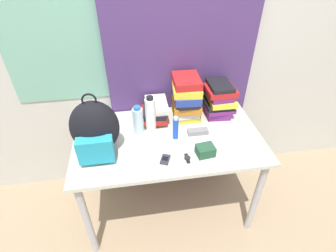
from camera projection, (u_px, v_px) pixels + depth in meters
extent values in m
plane|color=#9E8466|center=(176.00, 243.00, 2.06)|extent=(12.00, 12.00, 0.00)
cube|color=beige|center=(158.00, 49.00, 1.97)|extent=(6.00, 0.05, 2.50)
cube|color=#75B299|center=(83.00, 48.00, 1.85)|extent=(1.10, 0.01, 0.80)
cube|color=#4C336B|center=(182.00, 51.00, 1.94)|extent=(1.14, 0.04, 2.50)
cube|color=beige|center=(168.00, 139.00, 1.90)|extent=(1.34, 0.76, 0.03)
cylinder|color=#B2B2B7|center=(87.00, 221.00, 1.80)|extent=(0.05, 0.05, 0.75)
cylinder|color=#B2B2B7|center=(256.00, 198.00, 1.95)|extent=(0.05, 0.05, 0.75)
cylinder|color=#B2B2B7|center=(94.00, 155.00, 2.31)|extent=(0.05, 0.05, 0.75)
cylinder|color=#B2B2B7|center=(227.00, 141.00, 2.47)|extent=(0.05, 0.05, 0.75)
ellipsoid|color=black|center=(95.00, 127.00, 1.67)|extent=(0.31, 0.22, 0.38)
cube|color=teal|center=(96.00, 150.00, 1.61)|extent=(0.22, 0.08, 0.17)
torus|color=black|center=(89.00, 100.00, 1.54)|extent=(0.09, 0.01, 0.09)
cube|color=olive|center=(154.00, 117.00, 2.06)|extent=(0.18, 0.23, 0.03)
cube|color=red|center=(154.00, 114.00, 2.02)|extent=(0.18, 0.26, 0.04)
cube|color=black|center=(155.00, 110.00, 2.00)|extent=(0.19, 0.26, 0.04)
cube|color=silver|center=(157.00, 105.00, 1.99)|extent=(0.16, 0.25, 0.04)
cube|color=yellow|center=(186.00, 113.00, 2.09)|extent=(0.19, 0.22, 0.04)
cube|color=silver|center=(186.00, 109.00, 2.06)|extent=(0.18, 0.24, 0.05)
cube|color=orange|center=(186.00, 104.00, 2.02)|extent=(0.23, 0.26, 0.05)
cube|color=black|center=(186.00, 100.00, 1.99)|extent=(0.16, 0.26, 0.02)
cube|color=navy|center=(186.00, 94.00, 1.97)|extent=(0.21, 0.28, 0.06)
cube|color=yellow|center=(187.00, 88.00, 1.93)|extent=(0.23, 0.26, 0.06)
cube|color=red|center=(186.00, 81.00, 1.91)|extent=(0.20, 0.24, 0.06)
cube|color=#6B2370|center=(217.00, 111.00, 2.10)|extent=(0.19, 0.21, 0.06)
cube|color=#6B2370|center=(217.00, 105.00, 2.09)|extent=(0.23, 0.26, 0.03)
cube|color=black|center=(218.00, 103.00, 2.06)|extent=(0.21, 0.23, 0.03)
cube|color=yellow|center=(221.00, 99.00, 2.04)|extent=(0.20, 0.25, 0.04)
cube|color=#6B2370|center=(219.00, 95.00, 2.02)|extent=(0.17, 0.22, 0.04)
cube|color=red|center=(220.00, 90.00, 1.99)|extent=(0.22, 0.21, 0.04)
cube|color=black|center=(220.00, 85.00, 1.98)|extent=(0.17, 0.22, 0.03)
cylinder|color=silver|center=(138.00, 121.00, 1.87)|extent=(0.08, 0.08, 0.20)
cylinder|color=#286BB7|center=(137.00, 108.00, 1.80)|extent=(0.05, 0.05, 0.02)
cylinder|color=white|center=(151.00, 115.00, 1.87)|extent=(0.07, 0.07, 0.26)
cylinder|color=black|center=(150.00, 98.00, 1.79)|extent=(0.05, 0.05, 0.02)
cylinder|color=blue|center=(176.00, 129.00, 1.83)|extent=(0.04, 0.04, 0.16)
cylinder|color=white|center=(176.00, 118.00, 1.78)|extent=(0.03, 0.03, 0.02)
cube|color=#2D2D33|center=(165.00, 159.00, 1.69)|extent=(0.08, 0.10, 0.02)
cube|color=black|center=(165.00, 159.00, 1.69)|extent=(0.05, 0.05, 0.00)
cube|color=gray|center=(198.00, 132.00, 1.91)|extent=(0.15, 0.06, 0.04)
cube|color=#234C33|center=(205.00, 150.00, 1.72)|extent=(0.13, 0.11, 0.07)
cube|color=black|center=(187.00, 158.00, 1.71)|extent=(0.02, 0.09, 0.00)
cylinder|color=#232328|center=(187.00, 158.00, 1.71)|extent=(0.04, 0.04, 0.01)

